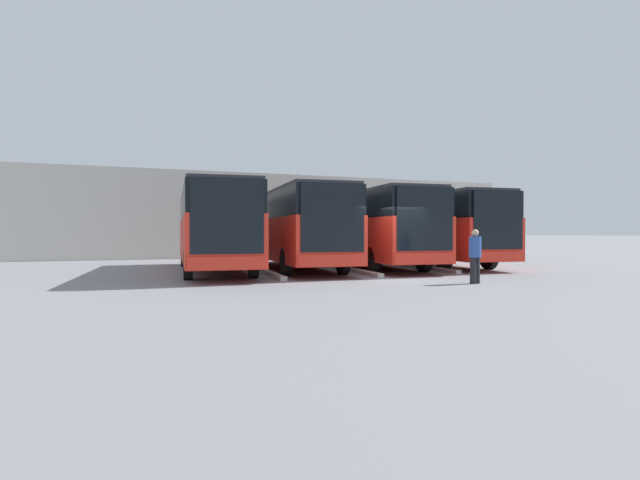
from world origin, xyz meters
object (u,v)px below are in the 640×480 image
(bus_0, at_px, (427,227))
(bus_1, at_px, (366,227))
(bus_3, at_px, (213,226))
(bus_2, at_px, (293,226))
(pedestrian, at_px, (475,254))

(bus_0, bearing_deg, bus_1, 10.43)
(bus_0, height_order, bus_1, same)
(bus_1, xyz_separation_m, bus_3, (7.09, 0.19, 0.00))
(bus_1, relative_size, bus_2, 1.00)
(bus_2, bearing_deg, bus_0, -172.85)
(bus_2, distance_m, bus_3, 3.56)
(bus_0, height_order, pedestrian, bus_0)
(bus_0, relative_size, bus_2, 1.00)
(bus_0, relative_size, bus_3, 1.00)
(bus_0, bearing_deg, pedestrian, 70.65)
(bus_2, relative_size, bus_3, 1.00)
(pedestrian, bearing_deg, bus_0, -132.35)
(bus_1, distance_m, bus_2, 3.55)
(bus_1, distance_m, bus_3, 7.09)
(bus_1, bearing_deg, pedestrian, 92.96)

